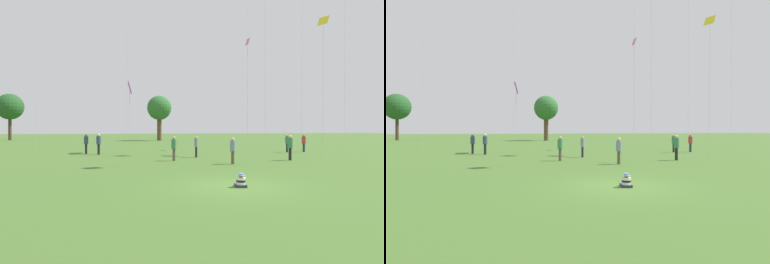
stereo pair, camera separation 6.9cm
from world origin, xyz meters
The scene contains 15 objects.
ground_plane centered at (0.00, 0.00, 0.00)m, with size 300.00×300.00×0.00m, color #426628.
seated_toddler centered at (0.17, -0.25, 0.21)m, with size 0.54×0.61×0.54m.
person_standing_0 centered at (13.35, 14.85, 1.02)m, with size 0.55×0.55×1.73m.
person_standing_1 centered at (-7.12, 17.60, 1.07)m, with size 0.43×0.43×1.80m.
person_standing_2 centered at (1.65, 11.91, 1.01)m, with size 0.38×0.38×1.67m.
person_standing_3 centered at (7.61, 8.18, 1.07)m, with size 0.49×0.49×1.80m.
person_standing_4 centered at (-5.98, 16.57, 1.09)m, with size 0.49×0.49×1.83m.
person_standing_5 centered at (11.56, 14.95, 1.03)m, with size 0.38×0.38×1.73m.
person_standing_6 centered at (2.70, 6.88, 1.01)m, with size 0.40×0.40×1.69m.
person_standing_7 centered at (-0.54, 9.80, 1.03)m, with size 0.49×0.49×1.72m.
kite_4 centered at (9.74, 20.01, 11.33)m, with size 0.23×0.76×12.37m.
kite_6 centered at (-3.22, 18.44, 6.11)m, with size 0.34×1.15×6.76m.
kite_7 centered at (9.96, 7.68, 9.52)m, with size 0.69×0.85×10.34m.
distant_tree_0 centered at (3.82, 48.66, 6.40)m, with size 4.84×4.84×8.96m.
distant_tree_1 centered at (-25.68, 57.63, 6.83)m, with size 5.30×5.30×9.54m.
Camera 2 is at (-4.36, -10.87, 2.20)m, focal length 28.00 mm.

